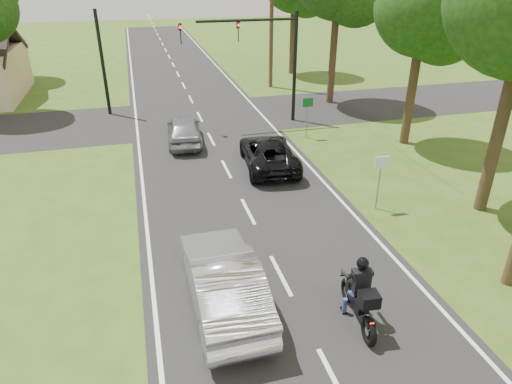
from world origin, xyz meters
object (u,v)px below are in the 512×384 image
at_px(dark_suv, 268,153).
at_px(silver_sedan, 223,280).
at_px(sign_white, 381,170).
at_px(sign_green, 308,108).
at_px(silver_suv, 184,130).
at_px(utility_pole_far, 272,14).
at_px(traffic_signal, 263,49).
at_px(motorcycle_rider, 360,298).

relative_size(dark_suv, silver_sedan, 0.96).
bearing_deg(sign_white, sign_green, 88.57).
bearing_deg(dark_suv, sign_green, -128.15).
bearing_deg(silver_suv, dark_suv, 133.99).
bearing_deg(utility_pole_far, traffic_signal, -109.68).
height_order(motorcycle_rider, dark_suv, motorcycle_rider).
height_order(motorcycle_rider, silver_suv, motorcycle_rider).
distance_m(silver_sedan, silver_suv, 12.66).
bearing_deg(silver_suv, sign_white, 129.04).
distance_m(silver_suv, utility_pole_far, 13.41).
height_order(sign_white, sign_green, same).
bearing_deg(traffic_signal, utility_pole_far, 70.32).
height_order(dark_suv, sign_green, sign_green).
height_order(utility_pole_far, sign_green, utility_pole_far).
bearing_deg(silver_suv, utility_pole_far, -122.17).
xyz_separation_m(traffic_signal, sign_white, (1.36, -11.02, -2.54)).
relative_size(silver_sedan, sign_white, 2.32).
xyz_separation_m(silver_sedan, traffic_signal, (5.20, 14.81, 3.31)).
relative_size(silver_suv, sign_green, 1.94).
relative_size(motorcycle_rider, utility_pole_far, 0.23).
bearing_deg(silver_sedan, dark_suv, -114.10).
xyz_separation_m(utility_pole_far, sign_green, (-1.30, -11.02, -3.49)).
relative_size(dark_suv, sign_white, 2.22).
bearing_deg(traffic_signal, silver_sedan, -109.34).
bearing_deg(silver_suv, traffic_signal, -150.85).
height_order(dark_suv, traffic_signal, traffic_signal).
bearing_deg(dark_suv, sign_white, 125.37).
xyz_separation_m(traffic_signal, utility_pole_far, (2.86, 8.00, 0.95)).
xyz_separation_m(silver_sedan, sign_white, (6.56, 3.80, 0.77)).
bearing_deg(silver_sedan, sign_white, -150.52).
height_order(motorcycle_rider, utility_pole_far, utility_pole_far).
xyz_separation_m(motorcycle_rider, sign_white, (3.38, 5.34, 0.83)).
relative_size(silver_sedan, utility_pole_far, 0.49).
relative_size(silver_suv, utility_pole_far, 0.41).
height_order(motorcycle_rider, traffic_signal, traffic_signal).
xyz_separation_m(silver_suv, sign_green, (6.28, -0.86, 0.88)).
bearing_deg(silver_suv, motorcycle_rider, 105.34).
relative_size(dark_suv, sign_green, 2.22).
distance_m(dark_suv, traffic_signal, 7.21).
distance_m(traffic_signal, utility_pole_far, 8.55).
height_order(dark_suv, utility_pole_far, utility_pole_far).
bearing_deg(sign_green, silver_suv, 172.24).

